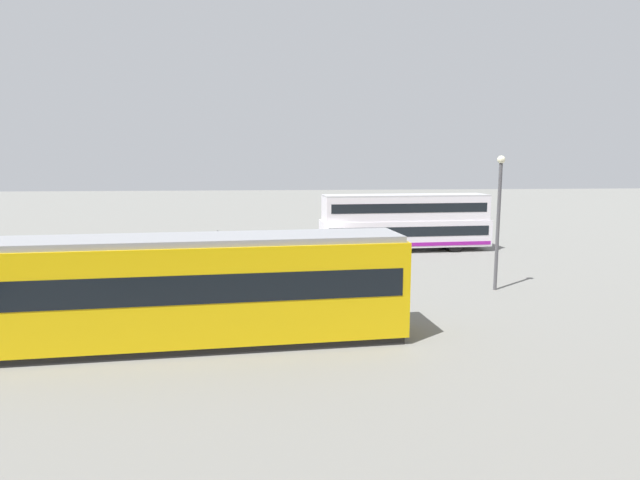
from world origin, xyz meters
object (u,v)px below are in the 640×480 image
object	(u,v)px
pedestrian_crossing	(329,280)
info_sign	(218,245)
pedestrian_near_railing	(230,264)
double_decker_bus	(405,222)
street_lamp	(499,212)
tram_yellow	(198,289)

from	to	relation	value
pedestrian_crossing	info_sign	xyz separation A→B (m)	(5.25, -6.20, 0.64)
pedestrian_near_railing	double_decker_bus	bearing A→B (deg)	-139.78
pedestrian_near_railing	pedestrian_crossing	world-z (taller)	pedestrian_near_railing
double_decker_bus	pedestrian_crossing	distance (m)	14.21
info_sign	street_lamp	bearing A→B (deg)	160.12
tram_yellow	pedestrian_crossing	bearing A→B (deg)	-134.55
pedestrian_crossing	info_sign	distance (m)	8.15
double_decker_bus	pedestrian_near_railing	bearing A→B (deg)	40.22
info_sign	street_lamp	distance (m)	14.25
double_decker_bus	pedestrian_near_railing	distance (m)	14.31
double_decker_bus	pedestrian_crossing	world-z (taller)	double_decker_bus
pedestrian_near_railing	info_sign	size ratio (longest dim) A/B	0.77
pedestrian_near_railing	street_lamp	size ratio (longest dim) A/B	0.29
double_decker_bus	pedestrian_crossing	size ratio (longest dim) A/B	6.95
double_decker_bus	pedestrian_near_railing	xyz separation A→B (m)	(10.90, 9.22, -0.90)
pedestrian_crossing	street_lamp	distance (m)	8.57
street_lamp	double_decker_bus	bearing A→B (deg)	-82.39
pedestrian_crossing	street_lamp	world-z (taller)	street_lamp
pedestrian_near_railing	pedestrian_crossing	bearing A→B (deg)	142.54
pedestrian_crossing	street_lamp	bearing A→B (deg)	-170.04
pedestrian_crossing	street_lamp	xyz separation A→B (m)	(-8.00, -1.41, 2.73)
pedestrian_crossing	double_decker_bus	bearing A→B (deg)	-117.33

